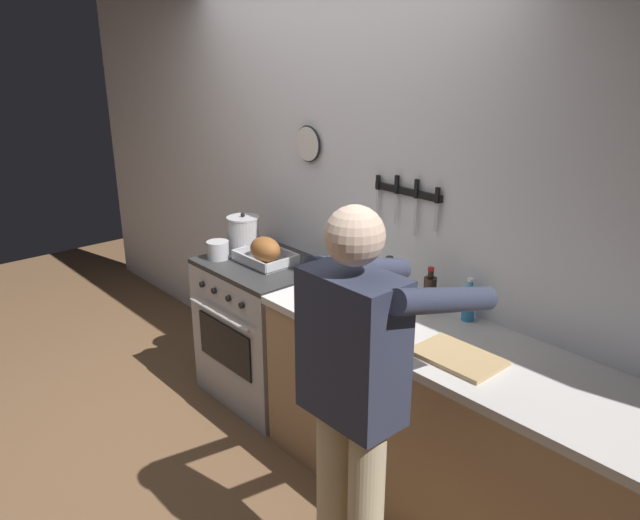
% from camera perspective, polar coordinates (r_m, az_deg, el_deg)
% --- Properties ---
extents(ground_plane, '(8.00, 8.00, 0.00)m').
position_cam_1_polar(ground_plane, '(3.57, -15.97, -18.63)').
color(ground_plane, brown).
extents(wall_back, '(6.00, 0.13, 2.60)m').
position_cam_1_polar(wall_back, '(3.68, 1.24, 6.02)').
color(wall_back, silver).
rests_on(wall_back, ground).
extents(counter_block, '(2.03, 0.65, 0.90)m').
position_cam_1_polar(counter_block, '(3.04, 11.91, -15.18)').
color(counter_block, tan).
rests_on(counter_block, ground).
extents(stove, '(0.76, 0.67, 0.90)m').
position_cam_1_polar(stove, '(3.91, -4.98, -6.46)').
color(stove, '#BCBCC1').
rests_on(stove, ground).
extents(person_cook, '(0.51, 0.63, 1.66)m').
position_cam_1_polar(person_cook, '(2.32, 3.33, -12.00)').
color(person_cook, '#C6B793').
rests_on(person_cook, ground).
extents(roasting_pan, '(0.35, 0.26, 0.16)m').
position_cam_1_polar(roasting_pan, '(3.71, -5.09, 0.76)').
color(roasting_pan, '#B7B7BC').
rests_on(roasting_pan, stove).
extents(stock_pot, '(0.21, 0.21, 0.26)m').
position_cam_1_polar(stock_pot, '(3.92, -7.10, 2.39)').
color(stock_pot, '#B7B7BC').
rests_on(stock_pot, stove).
extents(saucepan, '(0.14, 0.14, 0.11)m').
position_cam_1_polar(saucepan, '(3.83, -9.45, 0.93)').
color(saucepan, '#B7B7BC').
rests_on(saucepan, stove).
extents(cutting_board, '(0.36, 0.24, 0.02)m').
position_cam_1_polar(cutting_board, '(2.69, 12.64, -8.78)').
color(cutting_board, tan).
rests_on(cutting_board, counter_block).
extents(bottle_dish_soap, '(0.06, 0.06, 0.22)m').
position_cam_1_polar(bottle_dish_soap, '(3.02, 13.62, -3.89)').
color(bottle_dish_soap, '#338CCC').
rests_on(bottle_dish_soap, counter_block).
extents(bottle_soy_sauce, '(0.06, 0.06, 0.23)m').
position_cam_1_polar(bottle_soy_sauce, '(3.08, 10.13, -3.05)').
color(bottle_soy_sauce, black).
rests_on(bottle_soy_sauce, counter_block).
extents(bottle_cooking_oil, '(0.07, 0.07, 0.26)m').
position_cam_1_polar(bottle_cooking_oil, '(3.12, 6.38, -2.29)').
color(bottle_cooking_oil, gold).
rests_on(bottle_cooking_oil, counter_block).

